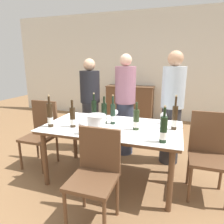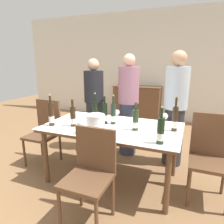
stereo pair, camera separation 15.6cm
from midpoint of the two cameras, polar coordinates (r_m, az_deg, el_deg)
name	(u,v)px [view 1 (the left image)]	position (r m, az deg, el deg)	size (l,w,h in m)	color
ground_plane	(112,178)	(2.83, -1.67, -18.40)	(12.00, 12.00, 0.00)	olive
back_wall	(149,67)	(5.49, 9.83, 12.67)	(8.00, 0.10, 2.80)	silver
sideboard_cabinet	(130,103)	(5.39, 4.29, 2.66)	(1.25, 0.46, 0.90)	brown
dining_table	(112,131)	(2.53, -1.78, -5.51)	(1.69, 0.96, 0.74)	brown
ice_bucket	(96,122)	(2.31, -6.43, -3.01)	(0.22, 0.22, 0.19)	white
wine_bottle_0	(113,114)	(2.56, -1.51, -0.65)	(0.06, 0.06, 0.38)	#1E3323
wine_bottle_1	(94,112)	(2.68, -6.80, 0.11)	(0.07, 0.07, 0.39)	black
wine_bottle_2	(163,130)	(2.02, 12.34, -5.15)	(0.07, 0.07, 0.38)	black
wine_bottle_3	(175,118)	(2.43, 15.70, -1.76)	(0.06, 0.06, 0.41)	#332314
wine_bottle_4	(50,116)	(2.58, -18.95, -1.04)	(0.07, 0.07, 0.40)	#332314
wine_bottle_5	(104,114)	(2.58, -4.00, -0.60)	(0.07, 0.07, 0.36)	black
wine_bottle_6	(73,118)	(2.50, -12.94, -1.61)	(0.07, 0.07, 0.34)	#332314
wine_bottle_7	(136,120)	(2.35, 5.04, -2.38)	(0.07, 0.07, 0.33)	#28381E
wine_glass_0	(115,112)	(2.78, -0.61, -0.15)	(0.08, 0.08, 0.14)	white
wine_glass_1	(82,125)	(2.24, -10.61, -3.75)	(0.08, 0.08, 0.15)	white
wine_glass_2	(163,116)	(2.64, 12.85, -1.05)	(0.08, 0.08, 0.15)	white
chair_left_end	(42,129)	(3.20, -20.80, -4.68)	(0.42, 0.42, 0.96)	brown
chair_right_end	(208,149)	(2.55, 24.27, -9.68)	(0.42, 0.42, 0.97)	brown
chair_near_front	(96,170)	(1.97, -7.07, -16.11)	(0.42, 0.42, 0.92)	brown
person_host	(90,106)	(3.45, -7.49, 1.72)	(0.33, 0.33, 1.58)	#2D2D33
person_guest_left	(125,106)	(3.26, 2.38, 1.77)	(0.33, 0.33, 1.65)	#383F56
person_guest_right	(172,109)	(3.05, 15.32, 0.78)	(0.33, 0.33, 1.68)	#2D2D33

